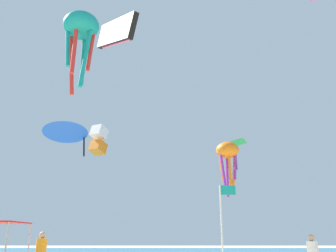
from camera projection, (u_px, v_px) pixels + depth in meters
ocean_strip at (167, 251)px, 41.93m from camera, size 110.00×21.12×0.03m
person_leftmost at (40, 251)px, 14.53m from camera, size 0.49×0.44×1.83m
banner_flag at (223, 223)px, 12.61m from camera, size 0.61×0.06×3.46m
kite_octopus_orange at (227, 153)px, 31.23m from camera, size 2.76×2.76×4.82m
kite_box_white at (98, 140)px, 39.55m from camera, size 2.09×2.22×3.40m
kite_parafoil_black at (115, 32)px, 20.93m from camera, size 3.17×4.52×3.16m
kite_diamond_green at (235, 145)px, 36.53m from camera, size 2.70×2.72×3.03m
kite_delta_blue at (65, 129)px, 30.98m from camera, size 5.00×5.04×3.36m
kite_octopus_teal at (80, 29)px, 26.91m from camera, size 3.57×3.57×6.53m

